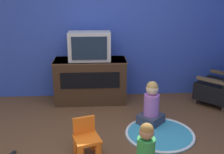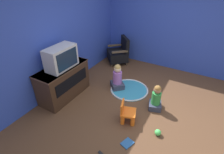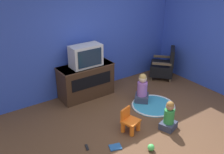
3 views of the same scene
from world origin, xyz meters
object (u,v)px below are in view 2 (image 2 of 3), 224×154
yellow_kid_chair (127,113)px  child_watching_left (156,99)px  toy_ball (158,132)px  remote_control (102,154)px  black_armchair (119,53)px  television (61,58)px  book (127,143)px  tv_cabinet (64,81)px  child_watching_center (117,78)px

yellow_kid_chair → child_watching_left: size_ratio=0.76×
toy_ball → remote_control: (-0.87, 0.68, -0.05)m
black_armchair → yellow_kid_chair: size_ratio=1.90×
television → yellow_kid_chair: size_ratio=1.57×
yellow_kid_chair → book: (-0.51, -0.25, -0.17)m
black_armchair → yellow_kid_chair: bearing=-11.4°
tv_cabinet → remote_control: size_ratio=8.12×
child_watching_center → book: 1.77m
black_armchair → book: (-2.79, -1.66, -0.31)m
tv_cabinet → black_armchair: size_ratio=1.48×
toy_ball → book: (-0.46, 0.40, -0.05)m
toy_ball → book: size_ratio=0.49×
black_armchair → remote_control: black_armchair is taller
remote_control → toy_ball: bearing=-110.8°
child_watching_center → toy_ball: bearing=-170.9°
child_watching_left → remote_control: size_ratio=3.78×
yellow_kid_chair → child_watching_left: 0.75m
television → black_armchair: (2.25, -0.22, -0.70)m
television → book: 2.20m
child_watching_center → remote_control: (-1.85, -0.71, -0.28)m
yellow_kid_chair → child_watching_center: bearing=20.2°
child_watching_left → toy_ball: child_watching_left is taller
tv_cabinet → child_watching_center: 1.32m
television → remote_control: 2.12m
remote_control → black_armchair: bearing=-49.3°
tv_cabinet → child_watching_center: tv_cabinet is taller
black_armchair → child_watching_left: (-1.62, -1.77, -0.07)m
television → child_watching_center: bearing=-44.3°
black_armchair → child_watching_left: black_armchair is taller
black_armchair → remote_control: bearing=-19.7°
television → yellow_kid_chair: 1.83m
television → remote_control: size_ratio=4.53×
yellow_kid_chair → toy_ball: yellow_kid_chair is taller
yellow_kid_chair → book: 0.60m
television → book: (-0.53, -1.88, -1.01)m
television → remote_control: (-0.94, -1.60, -1.01)m
toy_ball → yellow_kid_chair: bearing=85.3°
child_watching_left → remote_control: child_watching_left is taller
tv_cabinet → child_watching_left: (0.63, -2.05, -0.14)m
tv_cabinet → toy_ball: tv_cabinet is taller
black_armchair → child_watching_left: 2.40m
television → remote_control: bearing=-120.4°
book → remote_control: book is taller
black_armchair → child_watching_left: bearing=4.5°
black_armchair → child_watching_left: size_ratio=1.45×
child_watching_left → toy_ball: 0.79m
tv_cabinet → yellow_kid_chair: tv_cabinet is taller
child_watching_left → child_watching_center: size_ratio=0.87×
yellow_kid_chair → toy_ball: 0.67m
tv_cabinet → child_watching_left: tv_cabinet is taller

